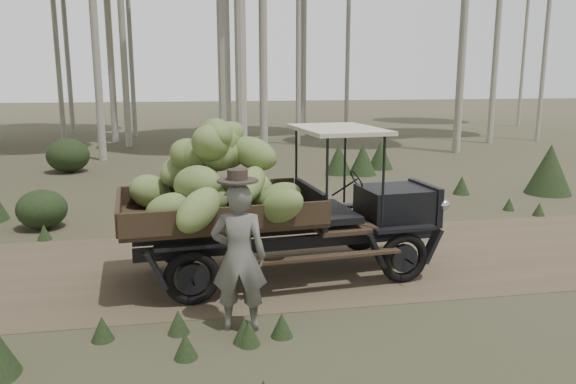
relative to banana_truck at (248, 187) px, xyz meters
name	(u,v)px	position (x,y,z in m)	size (l,w,h in m)	color
ground	(339,260)	(1.59, 0.56, -1.43)	(120.00, 120.00, 0.00)	#473D2B
dirt_track	(339,259)	(1.59, 0.56, -1.43)	(70.00, 4.00, 0.01)	brown
banana_truck	(248,187)	(0.00, 0.00, 0.00)	(5.14, 2.62, 2.50)	black
farmer	(239,255)	(-0.32, -1.77, -0.49)	(0.73, 0.56, 2.00)	#5D5C55
undergrowth	(365,228)	(2.06, 0.65, -0.93)	(19.90, 22.00, 1.33)	#233319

